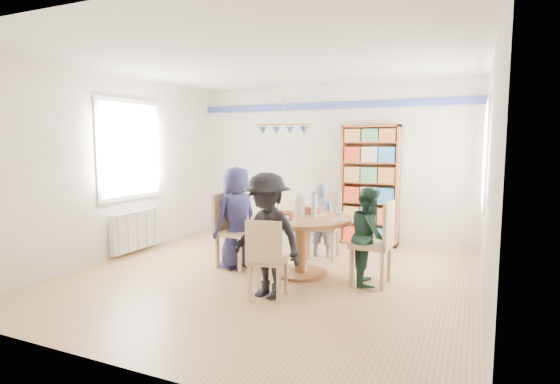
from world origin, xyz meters
The scene contains 14 objects.
ground centered at (0.00, 0.00, 0.00)m, with size 5.00×5.00×0.00m, color tan.
room_shell centered at (-0.26, 0.87, 1.65)m, with size 5.00×5.00×5.00m.
radiator centered at (-2.42, 0.30, 0.35)m, with size 0.12×1.00×0.60m.
dining_table centered at (0.35, 0.27, 0.56)m, with size 1.30×1.30×0.75m.
chair_left centered at (-0.68, 0.23, 0.56)m, with size 0.47×0.47×1.02m.
chair_right centered at (1.35, 0.25, 0.56)m, with size 0.47×0.47×1.02m.
chair_far centered at (0.35, 1.26, 0.54)m, with size 0.47×0.47×0.98m.
chair_near centered at (0.35, -0.74, 0.49)m, with size 0.45×0.45×0.89m.
person_left centered at (-0.59, 0.25, 0.69)m, with size 0.68×0.44×1.38m, color #1B1C3D.
person_right centered at (1.24, 0.26, 0.59)m, with size 0.57×0.45×1.18m, color #193228.
person_far centered at (0.31, 1.22, 0.56)m, with size 0.41×0.27×1.12m, color gray.
person_near centered at (0.32, -0.67, 0.69)m, with size 0.89×0.51×1.38m, color black.
bookshelf centered at (0.77, 2.34, 0.98)m, with size 0.95×0.29×2.00m.
tableware centered at (0.33, 0.30, 0.82)m, with size 1.24×1.24×0.33m.
Camera 1 is at (2.38, -4.87, 1.69)m, focal length 28.00 mm.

